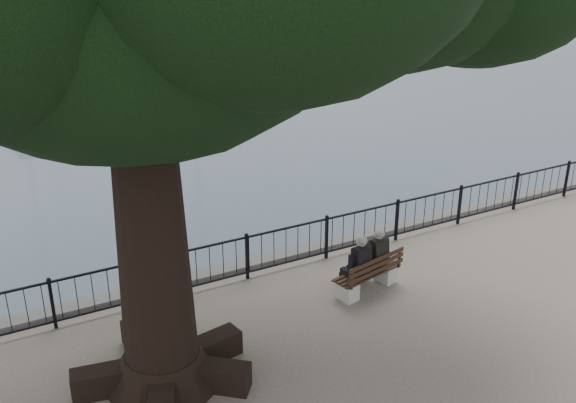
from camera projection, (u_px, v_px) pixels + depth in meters
harbor at (278, 278)px, 14.93m from camera, size 260.00×260.00×1.20m
railing at (288, 245)px, 14.12m from camera, size 22.06×0.06×1.00m
bench at (369, 278)px, 13.30m from camera, size 1.67×0.79×0.85m
person_left at (356, 267)px, 13.06m from camera, size 0.46×0.71×1.34m
person_right at (373, 259)px, 13.37m from camera, size 0.46×0.71×1.34m
lion_monument at (35, 12)px, 53.27m from camera, size 6.02×6.02×8.87m
sailboat_b at (22, 122)px, 28.23m from camera, size 2.12×6.06×12.64m
sailboat_c at (193, 118)px, 28.99m from camera, size 2.25×5.24×9.96m
sailboat_d at (265, 65)px, 41.49m from camera, size 2.22×6.19×10.42m
sailboat_f at (43, 69)px, 40.14m from camera, size 3.34×6.09×11.24m
sailboat_g at (132, 49)px, 47.62m from camera, size 1.54×4.74×8.13m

